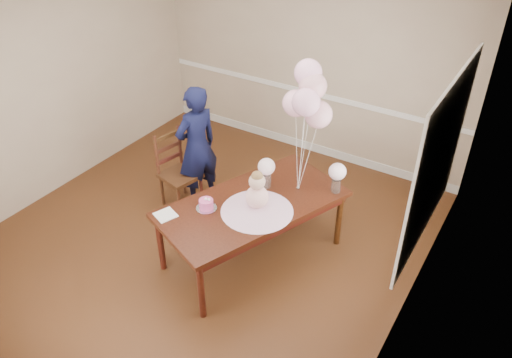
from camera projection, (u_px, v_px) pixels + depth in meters
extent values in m
cube|color=#391D0E|center=(201.00, 242.00, 5.67)|extent=(4.50, 5.00, 0.00)
cube|color=tan|center=(308.00, 60.00, 6.67)|extent=(4.50, 0.02, 2.70)
cube|color=tan|center=(42.00, 89.00, 5.90)|extent=(0.02, 5.00, 2.70)
cube|color=tan|center=(419.00, 212.00, 3.93)|extent=(0.02, 5.00, 2.70)
cube|color=white|center=(306.00, 92.00, 6.92)|extent=(4.50, 0.02, 0.07)
cube|color=silver|center=(303.00, 144.00, 7.39)|extent=(4.50, 0.02, 0.12)
cube|color=white|center=(438.00, 161.00, 4.18)|extent=(0.02, 1.66, 1.56)
cube|color=silver|center=(436.00, 161.00, 4.18)|extent=(0.01, 1.50, 1.40)
cube|color=black|center=(252.00, 204.00, 5.10)|extent=(1.60, 2.14, 0.05)
cube|color=black|center=(252.00, 210.00, 5.14)|extent=(1.47, 2.01, 0.10)
cylinder|color=black|center=(160.00, 244.00, 5.14)|extent=(0.09, 0.09, 0.67)
cylinder|color=black|center=(201.00, 291.00, 4.60)|extent=(0.09, 0.09, 0.67)
cylinder|color=black|center=(292.00, 186.00, 6.01)|extent=(0.09, 0.09, 0.67)
cylinder|color=black|center=(339.00, 219.00, 5.47)|extent=(0.09, 0.09, 0.67)
cone|color=#DCA2C4|center=(257.00, 207.00, 4.94)|extent=(0.95, 0.95, 0.10)
sphere|color=#FEA0C9|center=(257.00, 197.00, 4.87)|extent=(0.23, 0.23, 0.23)
sphere|color=#D9AF96|center=(257.00, 182.00, 4.77)|extent=(0.16, 0.16, 0.16)
sphere|color=brown|center=(257.00, 177.00, 4.74)|extent=(0.12, 0.12, 0.12)
cylinder|color=silver|center=(206.00, 208.00, 5.00)|extent=(0.27, 0.27, 0.01)
cylinder|color=#DB4592|center=(206.00, 204.00, 4.97)|extent=(0.19, 0.19, 0.10)
sphere|color=white|center=(206.00, 199.00, 4.94)|extent=(0.03, 0.03, 0.03)
sphere|color=silver|center=(209.00, 200.00, 4.93)|extent=(0.03, 0.03, 0.03)
cylinder|color=white|center=(266.00, 180.00, 5.29)|extent=(0.12, 0.12, 0.15)
sphere|color=#FDD4DB|center=(266.00, 167.00, 5.19)|extent=(0.18, 0.18, 0.18)
cylinder|color=white|center=(336.00, 185.00, 5.21)|extent=(0.12, 0.12, 0.15)
sphere|color=white|center=(337.00, 172.00, 5.11)|extent=(0.18, 0.18, 0.18)
cube|color=white|center=(166.00, 215.00, 4.91)|extent=(0.25, 0.25, 0.01)
cylinder|color=#B4B4B8|center=(298.00, 188.00, 5.28)|extent=(0.05, 0.05, 0.02)
sphere|color=#F7AEC8|center=(296.00, 103.00, 4.81)|extent=(0.27, 0.27, 0.27)
sphere|color=#EEA8CB|center=(306.00, 102.00, 4.61)|extent=(0.27, 0.27, 0.27)
sphere|color=#D899A5|center=(313.00, 86.00, 4.68)|extent=(0.27, 0.27, 0.27)
sphere|color=#F8AFD4|center=(308.00, 73.00, 4.70)|extent=(0.27, 0.27, 0.27)
sphere|color=#E09FAF|center=(318.00, 115.00, 4.72)|extent=(0.27, 0.27, 0.27)
cylinder|color=white|center=(297.00, 154.00, 5.09)|extent=(0.08, 0.04, 0.80)
cylinder|color=white|center=(301.00, 154.00, 4.99)|extent=(0.08, 0.08, 0.90)
cylinder|color=silver|center=(305.00, 147.00, 5.02)|extent=(0.05, 0.08, 0.99)
cylinder|color=white|center=(302.00, 140.00, 5.03)|extent=(0.04, 0.12, 1.09)
cylinder|color=white|center=(307.00, 160.00, 5.04)|extent=(0.15, 0.02, 0.74)
cube|color=#331B0E|center=(180.00, 175.00, 6.03)|extent=(0.50, 0.50, 0.05)
cylinder|color=#331A0E|center=(162.00, 191.00, 6.15)|extent=(0.05, 0.05, 0.41)
cylinder|color=#371B0F|center=(179.00, 202.00, 5.95)|extent=(0.05, 0.05, 0.41)
cylinder|color=#391C0F|center=(184.00, 180.00, 6.35)|extent=(0.05, 0.05, 0.41)
cylinder|color=#37130F|center=(201.00, 190.00, 6.15)|extent=(0.05, 0.05, 0.41)
cylinder|color=#3C1B10|center=(157.00, 155.00, 5.88)|extent=(0.05, 0.05, 0.53)
cylinder|color=#34150E|center=(180.00, 145.00, 6.08)|extent=(0.05, 0.05, 0.53)
cube|color=#3B1410|center=(169.00, 158.00, 6.05)|extent=(0.11, 0.38, 0.05)
cube|color=#39180F|center=(168.00, 147.00, 5.96)|extent=(0.11, 0.38, 0.05)
cube|color=#3B2210|center=(167.00, 136.00, 5.88)|extent=(0.11, 0.38, 0.05)
imported|color=black|center=(197.00, 147.00, 5.93)|extent=(0.52, 0.64, 1.53)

